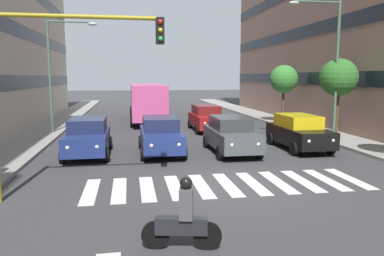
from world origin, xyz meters
name	(u,v)px	position (x,y,z in m)	size (l,w,h in m)	color
ground_plane	(227,184)	(0.00, 0.00, 0.00)	(180.00, 180.00, 0.00)	#38383A
crosswalk_markings	(227,184)	(0.00, 0.00, 0.00)	(9.45, 2.80, 0.01)	silver
car_0	(299,132)	(-5.13, -5.44, 0.89)	(2.02, 4.44, 1.72)	black
car_1	(231,134)	(-1.54, -5.14, 0.89)	(2.02, 4.44, 1.72)	#474C51
car_2	(161,135)	(1.78, -5.57, 0.89)	(2.02, 4.44, 1.72)	navy
car_3	(88,137)	(5.13, -5.65, 0.89)	(2.02, 4.44, 1.72)	navy
car_row2_0	(206,118)	(-1.90, -12.54, 0.89)	(2.02, 4.44, 1.72)	maroon
bus_behind_traffic	(147,99)	(1.78, -18.69, 1.86)	(2.78, 10.50, 3.00)	#DB5193
motorcycle_with_rider	(183,220)	(2.17, 4.47, 0.65)	(1.68, 0.46, 1.57)	black
traffic_light_gantry	(44,72)	(5.57, 0.63, 3.75)	(4.96, 0.36, 5.50)	#AD991E
street_lamp_left	(330,56)	(-7.56, -7.14, 4.74)	(2.97, 0.28, 7.54)	#4C6B56
street_lamp_right	(58,63)	(7.52, -12.57, 4.44)	(3.03, 0.28, 6.96)	#4C6B56
street_tree_1	(339,78)	(-8.47, -7.64, 3.55)	(2.12, 2.12, 4.49)	#513823
street_tree_2	(284,79)	(-8.41, -15.06, 3.43)	(2.12, 2.12, 4.36)	#513823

